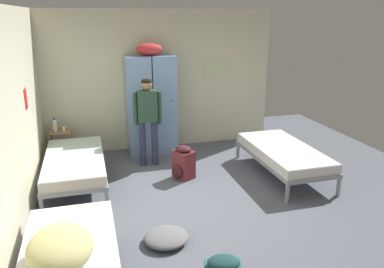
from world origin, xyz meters
name	(u,v)px	position (x,y,z in m)	size (l,w,h in m)	color
ground_plane	(197,203)	(0.00, 0.00, 0.00)	(8.14, 8.14, 0.00)	#565B66
room_backdrop	(101,98)	(-1.18, 1.21, 1.33)	(4.53, 5.15, 2.67)	beige
locker_bank	(151,103)	(-0.24, 2.27, 0.97)	(0.90, 0.55, 2.07)	#7A9ECC
shelf_unit	(61,143)	(-1.90, 2.22, 0.35)	(0.38, 0.30, 0.57)	#99704C
bed_left_rear	(75,163)	(-1.65, 1.07, 0.38)	(0.90, 1.90, 0.49)	gray
bed_left_front	(70,262)	(-1.65, -1.48, 0.38)	(0.90, 1.90, 0.49)	gray
bed_right	(283,153)	(1.65, 0.58, 0.38)	(0.90, 1.90, 0.49)	gray
bedding_heap	(60,248)	(-1.70, -1.64, 0.64)	(0.56, 0.70, 0.31)	#D1C67F
person_traveler	(148,114)	(-0.41, 1.61, 0.93)	(0.49, 0.23, 1.54)	#2D334C
water_bottle	(55,125)	(-1.98, 2.24, 0.68)	(0.07, 0.07, 0.25)	silver
lotion_bottle	(64,128)	(-1.83, 2.18, 0.63)	(0.05, 0.05, 0.13)	beige
backpack_maroon	(183,163)	(0.03, 0.90, 0.26)	(0.41, 0.39, 0.55)	maroon
clothes_pile_grey	(166,237)	(-0.62, -0.84, 0.07)	(0.53, 0.50, 0.13)	slate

